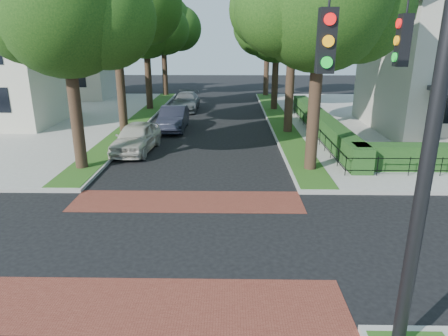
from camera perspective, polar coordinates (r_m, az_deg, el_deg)
The scene contains 20 objects.
ground at distance 12.90m, azimuth -6.78°, elevation -10.27°, with size 120.00×120.00×0.00m, color black.
crosswalk_far at distance 15.77m, azimuth -5.27°, elevation -4.75°, with size 9.00×2.20×0.01m, color maroon.
crosswalk_near at distance 10.23m, azimuth -9.23°, elevation -18.74°, with size 9.00×2.20×0.01m, color maroon.
grass_strip_ne at distance 31.14m, azimuth 7.87°, elevation 6.88°, with size 1.60×29.80×0.02m, color #2A4D16.
grass_strip_nw at distance 31.73m, azimuth -12.03°, elevation 6.86°, with size 1.60×29.80×0.02m, color #2A4D16.
tree_right_near at distance 18.96m, azimuth 13.95°, elevation 22.19°, with size 7.75×6.67×10.66m.
tree_right_mid at distance 26.85m, azimuth 10.11°, elevation 21.82°, with size 8.25×7.09×11.22m.
tree_right_far at distance 35.70m, azimuth 7.70°, elevation 19.18°, with size 7.25×6.23×9.74m.
tree_right_back at distance 44.67m, azimuth 6.38°, elevation 19.43°, with size 7.50×6.45×10.20m.
tree_left_near at distance 19.83m, azimuth -21.35°, elevation 20.28°, with size 7.50×6.45×10.20m.
tree_left_mid at distance 27.52m, azimuth -15.07°, elevation 22.16°, with size 8.00×6.88×11.48m.
tree_left_far at distance 36.18m, azimuth -10.94°, elevation 19.35°, with size 7.00×6.02×9.86m.
tree_left_back at distance 45.07m, azimuth -8.55°, elevation 19.52°, with size 7.75×6.66×10.44m.
hedge_main_road at distance 27.45m, azimuth 13.70°, elevation 6.30°, with size 1.00×18.00×1.20m, color #153D16.
fence_main_road at distance 27.32m, azimuth 12.03°, elevation 6.04°, with size 0.06×18.00×0.90m, color black, non-canonical shape.
house_left_far at distance 46.55m, azimuth -21.50°, elevation 15.54°, with size 10.00×9.00×10.14m.
traffic_signal at distance 7.67m, azimuth 25.72°, elevation 5.86°, with size 2.17×2.00×8.00m.
parked_car_front at distance 22.91m, azimuth -12.43°, elevation 4.29°, with size 1.93×4.80×1.63m, color beige.
parked_car_middle at distance 28.10m, azimuth -7.25°, elevation 7.05°, with size 1.71×4.91×1.62m, color black.
parked_car_rear at distance 35.90m, azimuth -5.48°, elevation 9.43°, with size 2.18×5.36×1.55m, color slate.
Camera 1 is at (1.69, -11.25, 6.09)m, focal length 32.00 mm.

